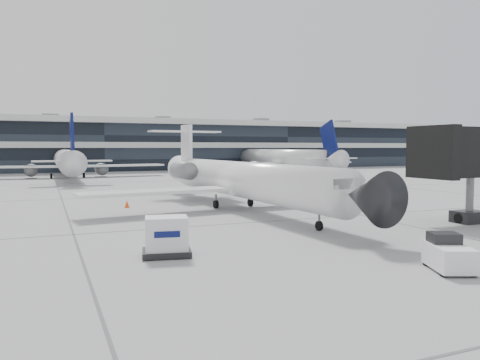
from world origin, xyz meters
name	(u,v)px	position (x,y,z in m)	size (l,w,h in m)	color
ground	(235,224)	(0.00, 0.00, 0.00)	(220.00, 220.00, 0.00)	gray
terminal	(99,147)	(0.00, 82.00, 5.00)	(170.00, 22.00, 10.00)	black
bg_jet_center	(67,177)	(-8.00, 55.00, 0.00)	(32.00, 40.00, 9.60)	silver
bg_jet_right	(280,172)	(32.00, 55.00, 0.00)	(32.00, 40.00, 9.60)	silver
regional_jet	(240,178)	(3.09, 6.59, 2.51)	(25.51, 31.83, 7.35)	white
baggage_tug	(448,254)	(3.61, -14.18, 0.66)	(2.16, 2.66, 1.47)	white
cargo_uld	(166,237)	(-6.35, -7.31, 0.90)	(2.47, 2.02, 1.79)	black
traffic_cone	(127,204)	(-5.19, 11.10, 0.29)	(0.48, 0.48, 0.62)	#FF4E0D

